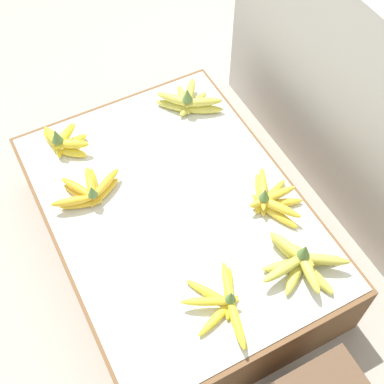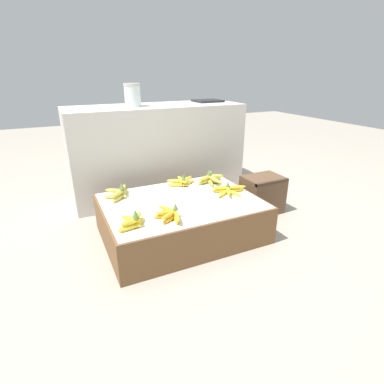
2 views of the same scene
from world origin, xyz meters
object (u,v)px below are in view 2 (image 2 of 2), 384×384
at_px(glass_jar, 132,95).
at_px(foam_tray_white, 83,108).
at_px(banana_bunch_front_left, 133,221).
at_px(banana_bunch_back_right, 210,179).
at_px(banana_bunch_back_midright, 182,182).
at_px(banana_bunch_middle_right, 228,190).
at_px(banana_bunch_front_midleft, 170,214).
at_px(wooden_crate, 262,194).
at_px(banana_bunch_back_left, 119,193).

bearing_deg(glass_jar, foam_tray_white, -172.86).
xyz_separation_m(banana_bunch_front_left, banana_bunch_back_right, (0.71, 0.43, -0.00)).
bearing_deg(banana_bunch_back_right, banana_bunch_front_left, -148.86).
distance_m(banana_bunch_back_midright, glass_jar, 0.80).
height_order(banana_bunch_back_midright, glass_jar, glass_jar).
bearing_deg(banana_bunch_middle_right, banana_bunch_front_midleft, -159.96).
distance_m(banana_bunch_middle_right, glass_jar, 1.07).
bearing_deg(banana_bunch_back_midright, foam_tray_white, 140.33).
distance_m(wooden_crate, banana_bunch_front_midleft, 0.92).
relative_size(banana_bunch_front_left, banana_bunch_back_right, 0.70).
bearing_deg(glass_jar, banana_bunch_back_left, -117.05).
bearing_deg(banana_bunch_back_right, banana_bunch_middle_right, -88.67).
bearing_deg(foam_tray_white, banana_bunch_back_midright, -39.67).
bearing_deg(banana_bunch_front_left, wooden_crate, 14.27).
bearing_deg(banana_bunch_front_left, banana_bunch_back_left, 86.50).
height_order(banana_bunch_front_left, banana_bunch_back_midright, banana_bunch_front_left).
bearing_deg(banana_bunch_front_left, banana_bunch_back_right, 31.14).
relative_size(wooden_crate, banana_bunch_back_midright, 1.27).
relative_size(banana_bunch_front_left, banana_bunch_front_midleft, 0.75).
height_order(banana_bunch_front_midleft, foam_tray_white, foam_tray_white).
relative_size(banana_bunch_front_midleft, banana_bunch_back_left, 1.16).
height_order(banana_bunch_back_left, glass_jar, glass_jar).
bearing_deg(banana_bunch_back_midright, banana_bunch_front_midleft, -120.83).
distance_m(banana_bunch_front_left, banana_bunch_back_right, 0.82).
height_order(banana_bunch_front_left, banana_bunch_back_left, same).
xyz_separation_m(banana_bunch_middle_right, foam_tray_white, (-0.79, 0.75, 0.50)).
height_order(banana_bunch_front_left, banana_bunch_back_right, banana_bunch_front_left).
bearing_deg(banana_bunch_back_left, banana_bunch_front_left, -93.50).
bearing_deg(banana_bunch_back_right, glass_jar, 125.62).
xyz_separation_m(glass_jar, foam_tray_white, (-0.38, -0.05, -0.08)).
bearing_deg(banana_bunch_front_left, foam_tray_white, 94.75).
xyz_separation_m(banana_bunch_middle_right, glass_jar, (-0.40, 0.80, 0.58)).
xyz_separation_m(banana_bunch_back_right, glass_jar, (-0.40, 0.56, 0.57)).
height_order(wooden_crate, foam_tray_white, foam_tray_white).
bearing_deg(banana_bunch_front_left, banana_bunch_front_midleft, 0.45).
relative_size(banana_bunch_middle_right, banana_bunch_back_midright, 1.09).
relative_size(banana_bunch_middle_right, banana_bunch_back_right, 1.01).
xyz_separation_m(banana_bunch_back_right, foam_tray_white, (-0.78, 0.51, 0.49)).
xyz_separation_m(banana_bunch_front_midleft, banana_bunch_back_right, (0.49, 0.42, 0.00)).
xyz_separation_m(banana_bunch_middle_right, banana_bunch_back_right, (-0.01, 0.24, 0.01)).
xyz_separation_m(banana_bunch_front_midleft, banana_bunch_back_left, (-0.19, 0.43, 0.00)).
bearing_deg(banana_bunch_middle_right, glass_jar, 116.84).
bearing_deg(glass_jar, banana_bunch_front_left, -107.31).
relative_size(banana_bunch_front_left, foam_tray_white, 0.69).
relative_size(wooden_crate, foam_tray_white, 1.15).
bearing_deg(banana_bunch_back_left, foam_tray_white, 101.79).
relative_size(banana_bunch_back_left, glass_jar, 1.17).
height_order(banana_bunch_back_midright, foam_tray_white, foam_tray_white).
height_order(banana_bunch_front_midleft, banana_bunch_back_left, banana_bunch_back_left).
height_order(wooden_crate, glass_jar, glass_jar).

